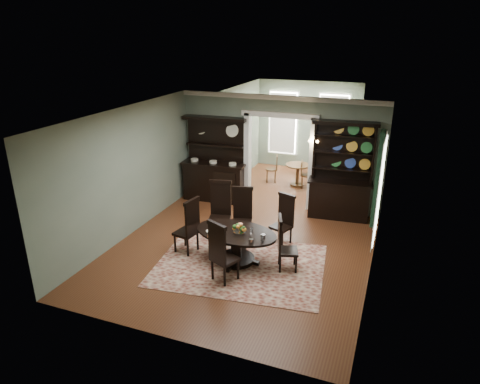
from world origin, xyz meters
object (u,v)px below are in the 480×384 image
Objects in this scene: parlor_table at (298,172)px; dining_table at (236,241)px; welsh_dresser at (340,184)px; sideboard at (215,171)px.

dining_table is at bearing -90.92° from parlor_table.
dining_table is 5.01m from parlor_table.
welsh_dresser is at bearing 68.88° from dining_table.
sideboard is at bearing 174.81° from welsh_dresser.
dining_table is 2.51× the size of parlor_table.
dining_table is 3.63m from sideboard.
welsh_dresser reaches higher than parlor_table.
parlor_table is at bearing 40.30° from sideboard.
sideboard is at bearing -135.35° from parlor_table.
dining_table is 0.75× the size of welsh_dresser.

